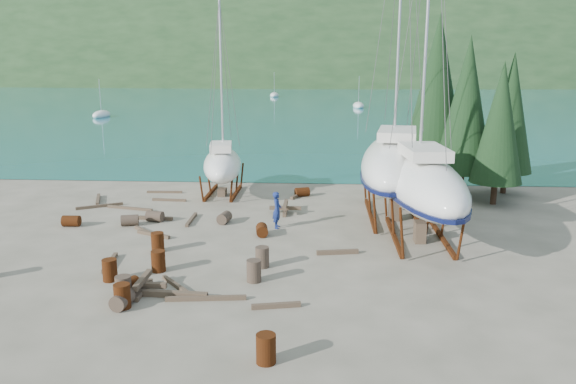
# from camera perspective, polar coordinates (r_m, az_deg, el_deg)

# --- Properties ---
(ground) EXTENTS (600.00, 600.00, 0.00)m
(ground) POSITION_cam_1_polar(r_m,az_deg,el_deg) (25.32, -5.01, -6.38)
(ground) COLOR #615D4D
(ground) RESTS_ON ground
(bay_water) EXTENTS (700.00, 700.00, 0.00)m
(bay_water) POSITION_cam_1_polar(r_m,az_deg,el_deg) (338.69, 3.06, 11.82)
(bay_water) COLOR #176E76
(bay_water) RESTS_ON ground
(far_hill) EXTENTS (800.00, 360.00, 110.00)m
(far_hill) POSITION_cam_1_polar(r_m,az_deg,el_deg) (343.69, 3.07, 11.84)
(far_hill) COLOR #1D381C
(far_hill) RESTS_ON ground
(far_house_left) EXTENTS (6.60, 5.60, 5.60)m
(far_house_left) POSITION_cam_1_polar(r_m,az_deg,el_deg) (222.93, -13.25, 11.50)
(far_house_left) COLOR beige
(far_house_left) RESTS_ON ground
(far_house_center) EXTENTS (6.60, 5.60, 5.60)m
(far_house_center) POSITION_cam_1_polar(r_m,az_deg,el_deg) (214.95, -2.77, 11.77)
(far_house_center) COLOR beige
(far_house_center) RESTS_ON ground
(far_house_right) EXTENTS (6.60, 5.60, 5.60)m
(far_house_right) POSITION_cam_1_polar(r_m,az_deg,el_deg) (215.25, 10.86, 11.56)
(far_house_right) COLOR beige
(far_house_right) RESTS_ON ground
(cypress_near_right) EXTENTS (3.60, 3.60, 10.00)m
(cypress_near_right) POSITION_cam_1_polar(r_m,az_deg,el_deg) (36.74, 17.68, 8.43)
(cypress_near_right) COLOR black
(cypress_near_right) RESTS_ON ground
(cypress_mid_right) EXTENTS (3.06, 3.06, 8.50)m
(cypress_mid_right) POSITION_cam_1_polar(r_m,az_deg,el_deg) (35.29, 20.72, 6.60)
(cypress_mid_right) COLOR black
(cypress_mid_right) RESTS_ON ground
(cypress_back_left) EXTENTS (4.14, 4.14, 11.50)m
(cypress_back_left) POSITION_cam_1_polar(r_m,az_deg,el_deg) (38.31, 14.85, 10.09)
(cypress_back_left) COLOR black
(cypress_back_left) RESTS_ON ground
(cypress_far_right) EXTENTS (3.24, 3.24, 9.00)m
(cypress_far_right) POSITION_cam_1_polar(r_m,az_deg,el_deg) (38.56, 21.63, 7.46)
(cypress_far_right) COLOR black
(cypress_far_right) RESTS_ON ground
(moored_boat_left) EXTENTS (2.00, 5.00, 6.05)m
(moored_boat_left) POSITION_cam_1_polar(r_m,az_deg,el_deg) (90.47, -18.42, 7.46)
(moored_boat_left) COLOR white
(moored_boat_left) RESTS_ON ground
(moored_boat_mid) EXTENTS (2.00, 5.00, 6.05)m
(moored_boat_mid) POSITION_cam_1_polar(r_m,az_deg,el_deg) (104.07, 7.17, 8.70)
(moored_boat_mid) COLOR white
(moored_boat_mid) RESTS_ON ground
(moored_boat_far) EXTENTS (2.00, 5.00, 6.05)m
(moored_boat_far) POSITION_cam_1_polar(r_m,az_deg,el_deg) (134.32, -1.40, 9.81)
(moored_boat_far) COLOR white
(moored_boat_far) RESTS_ON ground
(large_sailboat_near) EXTENTS (4.12, 11.44, 17.69)m
(large_sailboat_near) POSITION_cam_1_polar(r_m,az_deg,el_deg) (27.50, 13.31, 1.06)
(large_sailboat_near) COLOR white
(large_sailboat_near) RESTS_ON ground
(large_sailboat_far) EXTENTS (5.29, 12.34, 18.89)m
(large_sailboat_far) POSITION_cam_1_polar(r_m,az_deg,el_deg) (31.06, 10.79, 3.00)
(large_sailboat_far) COLOR white
(large_sailboat_far) RESTS_ON ground
(small_sailboat_shore) EXTENTS (3.45, 7.84, 12.11)m
(small_sailboat_shore) POSITION_cam_1_polar(r_m,az_deg,el_deg) (36.16, -6.68, 2.82)
(small_sailboat_shore) COLOR white
(small_sailboat_shore) RESTS_ON ground
(worker) EXTENTS (0.48, 0.71, 1.91)m
(worker) POSITION_cam_1_polar(r_m,az_deg,el_deg) (28.94, -1.12, -1.83)
(worker) COLOR navy
(worker) RESTS_ON ground
(drum_1) EXTENTS (0.70, 0.96, 0.58)m
(drum_1) POSITION_cam_1_polar(r_m,az_deg,el_deg) (20.88, -16.49, -10.45)
(drum_1) COLOR #2D2823
(drum_1) RESTS_ON ground
(drum_2) EXTENTS (0.90, 0.60, 0.58)m
(drum_2) POSITION_cam_1_polar(r_m,az_deg,el_deg) (31.47, -21.16, -2.76)
(drum_2) COLOR #51260D
(drum_2) RESTS_ON ground
(drum_3) EXTENTS (0.58, 0.58, 0.88)m
(drum_3) POSITION_cam_1_polar(r_m,az_deg,el_deg) (20.79, -16.49, -10.11)
(drum_3) COLOR #51260D
(drum_3) RESTS_ON ground
(drum_4) EXTENTS (1.03, 0.85, 0.58)m
(drum_4) POSITION_cam_1_polar(r_m,az_deg,el_deg) (35.76, 1.45, 0.00)
(drum_4) COLOR #51260D
(drum_4) RESTS_ON ground
(drum_5) EXTENTS (0.58, 0.58, 0.88)m
(drum_5) POSITION_cam_1_polar(r_m,az_deg,el_deg) (22.23, -3.48, -8.00)
(drum_5) COLOR #2D2823
(drum_5) RESTS_ON ground
(drum_6) EXTENTS (0.71, 0.96, 0.58)m
(drum_6) POSITION_cam_1_polar(r_m,az_deg,el_deg) (27.85, -2.66, -3.88)
(drum_6) COLOR #51260D
(drum_6) RESTS_ON ground
(drum_7) EXTENTS (0.58, 0.58, 0.88)m
(drum_7) POSITION_cam_1_polar(r_m,az_deg,el_deg) (16.68, -2.25, -15.62)
(drum_7) COLOR #51260D
(drum_7) RESTS_ON ground
(drum_9) EXTENTS (0.98, 0.74, 0.58)m
(drum_9) POSITION_cam_1_polar(r_m,az_deg,el_deg) (31.07, -13.37, -2.41)
(drum_9) COLOR #2D2823
(drum_9) RESTS_ON ground
(drum_10) EXTENTS (0.58, 0.58, 0.88)m
(drum_10) POSITION_cam_1_polar(r_m,az_deg,el_deg) (23.81, -13.04, -6.86)
(drum_10) COLOR #51260D
(drum_10) RESTS_ON ground
(drum_11) EXTENTS (0.74, 0.97, 0.58)m
(drum_11) POSITION_cam_1_polar(r_m,az_deg,el_deg) (30.14, -6.48, -2.61)
(drum_11) COLOR #2D2823
(drum_11) RESTS_ON ground
(drum_12) EXTENTS (0.90, 1.04, 0.58)m
(drum_12) POSITION_cam_1_polar(r_m,az_deg,el_deg) (21.98, -16.00, -9.19)
(drum_12) COLOR #51260D
(drum_12) RESTS_ON ground
(drum_13) EXTENTS (0.58, 0.58, 0.88)m
(drum_13) POSITION_cam_1_polar(r_m,az_deg,el_deg) (23.35, -17.65, -7.57)
(drum_13) COLOR #51260D
(drum_13) RESTS_ON ground
(drum_14) EXTENTS (0.58, 0.58, 0.88)m
(drum_14) POSITION_cam_1_polar(r_m,az_deg,el_deg) (26.24, -13.11, -4.97)
(drum_14) COLOR #51260D
(drum_14) RESTS_ON ground
(drum_15) EXTENTS (1.00, 0.78, 0.58)m
(drum_15) POSITION_cam_1_polar(r_m,az_deg,el_deg) (30.63, -15.78, -2.78)
(drum_15) COLOR #2D2823
(drum_15) RESTS_ON ground
(drum_16) EXTENTS (0.58, 0.58, 0.88)m
(drum_16) POSITION_cam_1_polar(r_m,az_deg,el_deg) (21.48, -16.37, -9.32)
(drum_16) COLOR #2D2823
(drum_16) RESTS_ON ground
(drum_17) EXTENTS (0.58, 0.58, 0.88)m
(drum_17) POSITION_cam_1_polar(r_m,az_deg,el_deg) (23.69, -2.64, -6.62)
(drum_17) COLOR #2D2823
(drum_17) RESTS_ON ground
(timber_0) EXTENTS (2.32, 0.20, 0.14)m
(timber_0) POSITION_cam_1_polar(r_m,az_deg,el_deg) (37.59, -12.44, 0.00)
(timber_0) COLOR brown
(timber_0) RESTS_ON ground
(timber_1) EXTENTS (1.90, 0.53, 0.19)m
(timber_1) POSITION_cam_1_polar(r_m,az_deg,el_deg) (25.40, 5.05, -6.09)
(timber_1) COLOR brown
(timber_1) RESTS_ON ground
(timber_2) EXTENTS (1.04, 2.43, 0.19)m
(timber_2) POSITION_cam_1_polar(r_m,az_deg,el_deg) (36.59, -18.74, -0.72)
(timber_2) COLOR brown
(timber_2) RESTS_ON ground
(timber_3) EXTENTS (1.73, 1.97, 0.15)m
(timber_3) POSITION_cam_1_polar(r_m,az_deg,el_deg) (22.10, -11.14, -9.39)
(timber_3) COLOR brown
(timber_3) RESTS_ON ground
(timber_4) EXTENTS (1.90, 1.07, 0.17)m
(timber_4) POSITION_cam_1_polar(r_m,az_deg,el_deg) (28.60, -13.50, -4.21)
(timber_4) COLOR brown
(timber_4) RESTS_ON ground
(timber_5) EXTENTS (2.93, 0.50, 0.16)m
(timber_5) POSITION_cam_1_polar(r_m,az_deg,el_deg) (20.89, -8.34, -10.63)
(timber_5) COLOR brown
(timber_5) RESTS_ON ground
(timber_6) EXTENTS (0.86, 1.62, 0.19)m
(timber_6) POSITION_cam_1_polar(r_m,az_deg,el_deg) (35.65, 0.97, -0.36)
(timber_6) COLOR brown
(timber_6) RESTS_ON ground
(timber_7) EXTENTS (1.75, 0.53, 0.17)m
(timber_7) POSITION_cam_1_polar(r_m,az_deg,el_deg) (20.10, -1.22, -11.46)
(timber_7) COLOR brown
(timber_7) RESTS_ON ground
(timber_8) EXTENTS (1.92, 0.34, 0.19)m
(timber_8) POSITION_cam_1_polar(r_m,az_deg,el_deg) (31.43, -13.31, -2.60)
(timber_8) COLOR brown
(timber_8) RESTS_ON ground
(timber_9) EXTENTS (2.15, 0.29, 0.15)m
(timber_9) POSITION_cam_1_polar(r_m,az_deg,el_deg) (35.38, -11.98, -0.79)
(timber_9) COLOR brown
(timber_9) RESTS_ON ground
(timber_10) EXTENTS (0.21, 2.38, 0.16)m
(timber_10) POSITION_cam_1_polar(r_m,az_deg,el_deg) (30.82, -9.79, -2.77)
(timber_10) COLOR brown
(timber_10) RESTS_ON ground
(timber_11) EXTENTS (1.68, 1.64, 0.15)m
(timber_11) POSITION_cam_1_polar(r_m,az_deg,el_deg) (29.16, -14.21, -3.93)
(timber_11) COLOR brown
(timber_11) RESTS_ON ground
(timber_12) EXTENTS (0.44, 2.17, 0.17)m
(timber_12) POSITION_cam_1_polar(r_m,az_deg,el_deg) (25.23, -17.64, -6.86)
(timber_12) COLOR brown
(timber_12) RESTS_ON ground
(timber_15) EXTENTS (2.90, 0.88, 0.15)m
(timber_15) POSITION_cam_1_polar(r_m,az_deg,el_deg) (33.98, -15.77, -1.59)
(timber_15) COLOR brown
(timber_15) RESTS_ON ground
(timber_16) EXTENTS (2.80, 0.38, 0.23)m
(timber_16) POSITION_cam_1_polar(r_m,az_deg,el_deg) (21.37, -11.86, -10.12)
(timber_16) COLOR brown
(timber_16) RESTS_ON ground
(timber_17) EXTENTS (2.41, 1.51, 0.16)m
(timber_17) POSITION_cam_1_polar(r_m,az_deg,el_deg) (34.97, -18.59, -1.36)
(timber_17) COLOR brown
(timber_17) RESTS_ON ground
(timber_pile_fore) EXTENTS (1.80, 1.80, 0.60)m
(timber_pile_fore) POSITION_cam_1_polar(r_m,az_deg,el_deg) (21.92, -14.54, -9.13)
(timber_pile_fore) COLOR brown
(timber_pile_fore) RESTS_ON ground
(timber_pile_aft) EXTENTS (1.80, 1.80, 0.60)m
(timber_pile_aft) POSITION_cam_1_polar(r_m,az_deg,el_deg) (31.86, -0.27, -1.64)
(timber_pile_aft) COLOR brown
(timber_pile_aft) RESTS_ON ground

